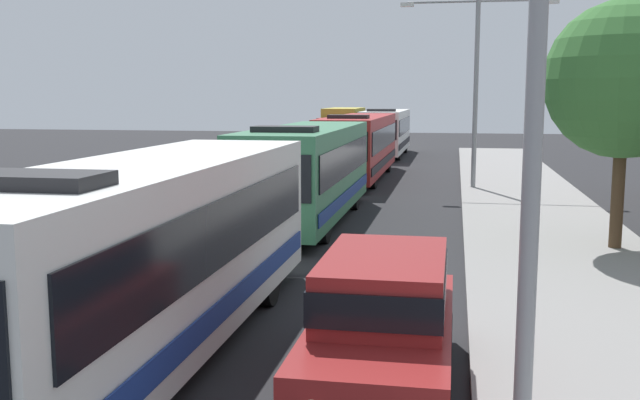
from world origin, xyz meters
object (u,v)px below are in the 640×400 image
bus_fourth_in_line (386,131)px  box_truck_oncoming (342,129)px  roadside_tree (624,80)px  bus_lead (150,249)px  streetlamp_mid (476,70)px  white_suv (383,318)px  bus_middle (359,144)px  bus_second_in_line (308,170)px  streetlamp_near (539,11)px

bus_fourth_in_line → box_truck_oncoming: bearing=145.6°
roadside_tree → bus_lead: bearing=-133.4°
box_truck_oncoming → roadside_tree: size_ratio=1.23×
bus_fourth_in_line → streetlamp_mid: (5.40, -17.41, 3.40)m
bus_lead → white_suv: (3.70, -0.77, -0.66)m
bus_middle → roadside_tree: bearing=-61.0°
bus_second_in_line → bus_middle: 12.61m
bus_second_in_line → bus_middle: same height
bus_second_in_line → streetlamp_mid: 11.09m
bus_lead → bus_fourth_in_line: size_ratio=1.00×
bus_second_in_line → white_suv: size_ratio=2.13×
streetlamp_near → roadside_tree: bearing=74.1°
streetlamp_mid → bus_lead: bearing=-104.1°
bus_lead → bus_fourth_in_line: bearing=90.0°
streetlamp_mid → white_suv: bearing=-94.4°
bus_second_in_line → box_truck_oncoming: size_ratio=1.37×
bus_middle → streetlamp_near: bearing=-78.9°
white_suv → bus_lead: bearing=168.3°
bus_second_in_line → streetlamp_near: 16.10m
bus_middle → streetlamp_mid: 7.29m
bus_lead → bus_middle: bearing=90.0°
bus_middle → roadside_tree: roadside_tree is taller
bus_second_in_line → streetlamp_near: (5.40, -14.83, 3.20)m
roadside_tree → bus_second_in_line: bearing=160.3°
bus_lead → box_truck_oncoming: bus_lead is taller
bus_lead → roadside_tree: size_ratio=1.72×
bus_second_in_line → box_truck_oncoming: (-3.30, 28.74, 0.02)m
bus_second_in_line → roadside_tree: (8.73, -3.12, 2.74)m
streetlamp_near → bus_second_in_line: bearing=110.0°
streetlamp_mid → roadside_tree: bearing=-74.7°
bus_second_in_line → bus_lead: bearing=-90.0°
bus_lead → streetlamp_near: bearing=-24.8°
streetlamp_near → streetlamp_mid: (-0.00, 23.90, 0.20)m
box_truck_oncoming → roadside_tree: roadside_tree is taller
white_suv → streetlamp_mid: 22.61m
bus_lead → roadside_tree: bearing=46.6°
bus_middle → bus_fourth_in_line: size_ratio=1.14×
bus_middle → box_truck_oncoming: 16.47m
white_suv → box_truck_oncoming: bearing=99.5°
bus_middle → streetlamp_mid: size_ratio=1.54×
bus_middle → white_suv: 25.99m
bus_lead → bus_fourth_in_line: (0.00, 38.82, 0.00)m
bus_middle → roadside_tree: size_ratio=1.96×
bus_second_in_line → bus_fourth_in_line: bearing=90.0°
bus_second_in_line → bus_fourth_in_line: (0.00, 26.48, 0.00)m
streetlamp_near → streetlamp_mid: streetlamp_mid is taller
bus_lead → bus_middle: size_ratio=0.88×
box_truck_oncoming → streetlamp_mid: 21.77m
bus_lead → box_truck_oncoming: bearing=94.6°
bus_lead → bus_second_in_line: 12.34m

